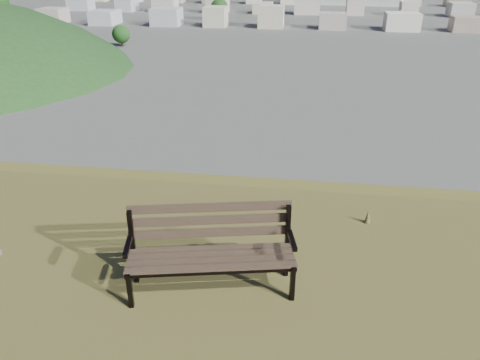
# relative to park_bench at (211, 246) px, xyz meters

# --- Properties ---
(park_bench) EXTENTS (1.73, 0.86, 0.87)m
(park_bench) POSITION_rel_park_bench_xyz_m (0.00, 0.00, 0.00)
(park_bench) COLOR #443527
(park_bench) RESTS_ON hilltop_mesa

